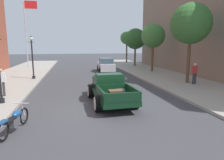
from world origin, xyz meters
TOP-DOWN VIEW (x-y plane):
  - ground_plane at (0.00, 0.00)m, footprint 140.00×140.00m
  - hotrod_truck_dark_green at (0.28, 1.25)m, footprint 2.31×4.99m
  - motorcycle_parked at (-3.88, -1.99)m, footprint 0.73×2.08m
  - car_background_silver at (2.34, 14.21)m, footprint 2.00×4.37m
  - pedestrian_sidewalk_left at (-5.86, 3.12)m, footprint 0.53×0.22m
  - pedestrian_sidewalk_right at (7.67, 4.27)m, footprint 0.53×0.22m
  - street_lamp_far at (-5.19, 9.47)m, footprint 0.50×0.32m
  - flagpole at (-7.45, 19.78)m, footprint 1.74×0.16m
  - street_tree_nearest at (7.44, 4.87)m, footprint 3.15×3.15m
  - street_tree_second at (7.51, 12.25)m, footprint 2.72×2.72m
  - street_tree_third at (7.60, 18.95)m, footprint 3.02×3.02m
  - street_tree_farthest at (8.05, 25.14)m, footprint 2.32×2.32m

SIDE VIEW (x-z plane):
  - ground_plane at x=0.00m, z-range 0.00..0.00m
  - motorcycle_parked at x=-3.88m, z-range -0.02..0.91m
  - hotrod_truck_dark_green at x=0.28m, z-range -0.04..1.54m
  - car_background_silver at x=2.34m, z-range -0.06..1.59m
  - pedestrian_sidewalk_left at x=-5.86m, z-range 0.26..1.91m
  - pedestrian_sidewalk_right at x=7.67m, z-range 0.26..1.91m
  - street_lamp_far at x=-5.19m, z-range 0.46..4.31m
  - street_tree_third at x=7.60m, z-range 1.36..6.85m
  - street_tree_second at x=7.51m, z-range 1.48..6.93m
  - street_tree_farthest at x=8.05m, z-range 1.71..7.23m
  - street_tree_nearest at x=7.44m, z-range 1.68..7.92m
  - flagpole at x=-7.45m, z-range 1.19..10.35m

